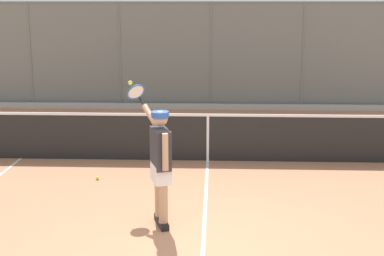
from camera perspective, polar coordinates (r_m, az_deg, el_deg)
ground_plane at (r=7.35m, az=1.11°, el=-12.53°), size 60.00×60.00×0.00m
fence_backdrop at (r=17.34m, az=1.93°, el=7.03°), size 19.14×1.37×3.13m
tennis_net at (r=11.22m, az=1.61°, el=-0.88°), size 9.88×0.09×1.07m
tennis_player at (r=7.90m, az=-3.26°, el=-3.16°), size 0.78×1.25×1.96m
tennis_ball_near_net at (r=10.28m, az=-9.58°, el=-5.02°), size 0.07×0.07×0.07m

